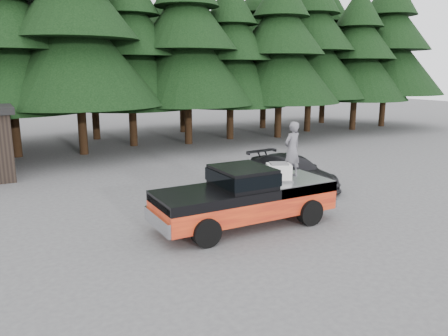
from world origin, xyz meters
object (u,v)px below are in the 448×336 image
pickup_truck (245,205)px  man_on_bed (292,149)px  parked_car (292,171)px  air_compressor (279,173)px

pickup_truck → man_on_bed: 2.54m
parked_car → air_compressor: bearing=-138.8°
man_on_bed → air_compressor: bearing=5.6°
man_on_bed → parked_car: size_ratio=0.41×
pickup_truck → air_compressor: 1.58m
pickup_truck → parked_car: bearing=36.1°
air_compressor → parked_car: size_ratio=0.17×
pickup_truck → air_compressor: air_compressor is taller
man_on_bed → pickup_truck: bearing=-6.0°
pickup_truck → man_on_bed: size_ratio=3.21×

